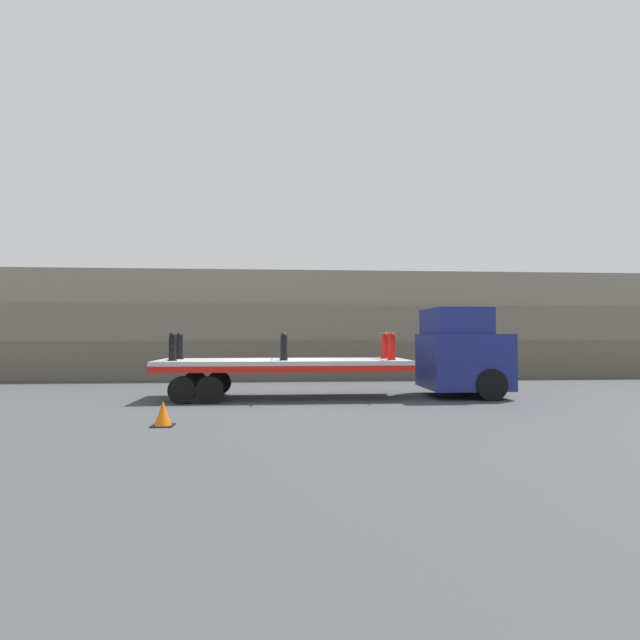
# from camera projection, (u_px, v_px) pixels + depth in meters

# --- Properties ---
(ground_plane) EXTENTS (120.00, 120.00, 0.00)m
(ground_plane) POSITION_uv_depth(u_px,v_px,m) (284.00, 398.00, 16.70)
(ground_plane) COLOR #3F4244
(rock_cliff) EXTENTS (60.00, 3.30, 5.26)m
(rock_cliff) POSITION_uv_depth(u_px,v_px,m) (283.00, 325.00, 25.25)
(rock_cliff) COLOR #665B4C
(rock_cliff) RESTS_ON ground_plane
(truck_cab) EXTENTS (2.66, 2.73, 3.02)m
(truck_cab) POSITION_uv_depth(u_px,v_px,m) (464.00, 352.00, 17.21)
(truck_cab) COLOR navy
(truck_cab) RESTS_ON ground_plane
(flatbed_trailer) EXTENTS (8.31, 2.60, 1.29)m
(flatbed_trailer) POSITION_uv_depth(u_px,v_px,m) (267.00, 367.00, 16.68)
(flatbed_trailer) COLOR #B2B2B7
(flatbed_trailer) RESTS_ON ground_plane
(fire_hydrant_black_near_0) EXTENTS (0.29, 0.50, 0.91)m
(fire_hydrant_black_near_0) POSITION_uv_depth(u_px,v_px,m) (172.00, 347.00, 15.93)
(fire_hydrant_black_near_0) COLOR black
(fire_hydrant_black_near_0) RESTS_ON flatbed_trailer
(fire_hydrant_black_far_0) EXTENTS (0.29, 0.50, 0.91)m
(fire_hydrant_black_far_0) POSITION_uv_depth(u_px,v_px,m) (179.00, 346.00, 17.03)
(fire_hydrant_black_far_0) COLOR black
(fire_hydrant_black_far_0) RESTS_ON flatbed_trailer
(fire_hydrant_black_near_1) EXTENTS (0.29, 0.50, 0.91)m
(fire_hydrant_black_near_1) POSITION_uv_depth(u_px,v_px,m) (284.00, 347.00, 16.20)
(fire_hydrant_black_near_1) COLOR black
(fire_hydrant_black_near_1) RESTS_ON flatbed_trailer
(fire_hydrant_black_far_1) EXTENTS (0.29, 0.50, 0.91)m
(fire_hydrant_black_far_1) POSITION_uv_depth(u_px,v_px,m) (284.00, 346.00, 17.30)
(fire_hydrant_black_far_1) COLOR black
(fire_hydrant_black_far_1) RESTS_ON flatbed_trailer
(fire_hydrant_red_near_2) EXTENTS (0.29, 0.50, 0.91)m
(fire_hydrant_red_near_2) POSITION_uv_depth(u_px,v_px,m) (392.00, 347.00, 16.47)
(fire_hydrant_red_near_2) COLOR red
(fire_hydrant_red_near_2) RESTS_ON flatbed_trailer
(fire_hydrant_red_far_2) EXTENTS (0.29, 0.50, 0.91)m
(fire_hydrant_red_far_2) POSITION_uv_depth(u_px,v_px,m) (385.00, 346.00, 17.57)
(fire_hydrant_red_far_2) COLOR red
(fire_hydrant_red_far_2) RESTS_ON flatbed_trailer
(cargo_strap_rear) EXTENTS (0.05, 2.70, 0.01)m
(cargo_strap_rear) POSITION_uv_depth(u_px,v_px,m) (284.00, 332.00, 16.76)
(cargo_strap_rear) COLOR yellow
(cargo_strap_rear) RESTS_ON fire_hydrant_black_near_1
(cargo_strap_middle) EXTENTS (0.05, 2.70, 0.01)m
(cargo_strap_middle) POSITION_uv_depth(u_px,v_px,m) (388.00, 332.00, 17.03)
(cargo_strap_middle) COLOR yellow
(cargo_strap_middle) RESTS_ON fire_hydrant_red_near_2
(traffic_cone) EXTENTS (0.50, 0.50, 0.59)m
(traffic_cone) POSITION_uv_depth(u_px,v_px,m) (163.00, 414.00, 11.58)
(traffic_cone) COLOR black
(traffic_cone) RESTS_ON ground_plane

